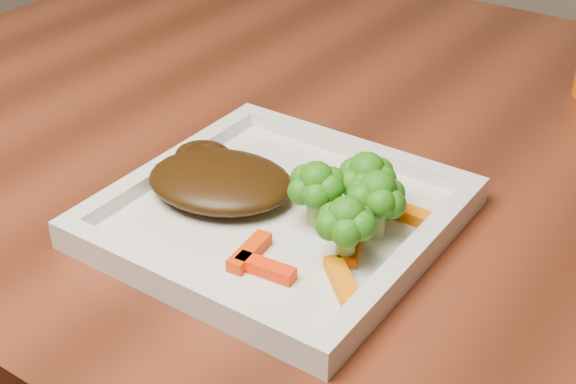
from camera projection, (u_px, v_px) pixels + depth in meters
The scene contains 13 objects.
plate at pixel (278, 219), 0.69m from camera, with size 0.27×0.27×0.01m, color silver.
steak at pixel (221, 181), 0.71m from camera, with size 0.13×0.10×0.03m, color #351F08.
broccoli_0 at pixel (366, 180), 0.67m from camera, with size 0.06×0.06×0.07m, color #347713, non-canonical shape.
broccoli_1 at pixel (377, 202), 0.64m from camera, with size 0.06×0.06×0.06m, color #116611, non-canonical shape.
broccoli_2 at pixel (346, 231), 0.62m from camera, with size 0.06×0.06×0.06m, color #1A5B0F, non-canonical shape.
broccoli_3 at pixel (316, 192), 0.66m from camera, with size 0.05×0.05×0.06m, color #116A14, non-canonical shape.
carrot_0 at pixel (265, 268), 0.62m from camera, with size 0.05×0.01×0.01m, color #FF2C04.
carrot_1 at pixel (342, 282), 0.60m from camera, with size 0.06×0.01×0.01m, color orange.
carrot_2 at pixel (250, 252), 0.63m from camera, with size 0.05×0.01×0.01m, color #E43603.
carrot_3 at pixel (416, 216), 0.68m from camera, with size 0.06×0.01×0.01m, color #F96904.
carrot_4 at pixel (328, 186), 0.72m from camera, with size 0.06×0.02×0.01m, color #FF6B04.
carrot_5 at pixel (352, 243), 0.64m from camera, with size 0.06×0.01×0.01m, color #D54703.
carrot_6 at pixel (352, 222), 0.67m from camera, with size 0.05×0.01×0.01m, color #F33703.
Camera 1 is at (0.27, -0.48, 1.14)m, focal length 50.00 mm.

